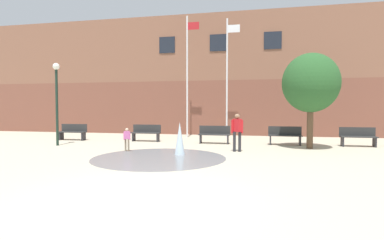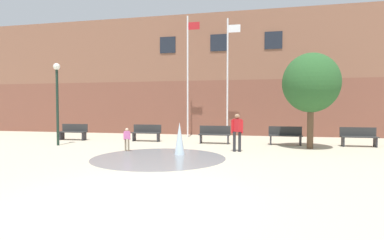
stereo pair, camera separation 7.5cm
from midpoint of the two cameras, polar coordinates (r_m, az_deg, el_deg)
name	(u,v)px [view 2 (the right image)]	position (r m, az deg, el deg)	size (l,w,h in m)	color
ground_plane	(136,196)	(6.52, -10.23, -14.14)	(100.00, 100.00, 0.00)	#BCB299
library_building	(223,78)	(23.14, 6.07, 7.90)	(36.00, 6.05, 8.15)	brown
splash_fountain	(170,147)	(11.49, -4.04, -5.21)	(4.91, 4.91, 1.27)	gray
park_bench_far_left	(74,132)	(18.31, -21.52, -2.07)	(1.60, 0.44, 0.91)	#28282D
park_bench_left_of_flagpoles	(147,132)	(16.60, -8.53, -2.37)	(1.60, 0.44, 0.91)	#28282D
park_bench_under_right_flagpole	(215,134)	(15.41, 4.47, -2.72)	(1.60, 0.44, 0.91)	#28282D
park_bench_near_trashcan	(285,135)	(15.52, 17.47, -2.78)	(1.60, 0.44, 0.91)	#28282D
park_bench_far_right	(359,137)	(16.21, 29.27, -2.76)	(1.60, 0.44, 0.91)	#28282D
child_in_fountain	(127,138)	(12.94, -12.12, -3.30)	(0.31, 0.19, 0.99)	#89755B
teen_by_trashcan	(237,129)	(12.64, 8.75, -1.79)	(0.50, 0.37, 1.59)	#28282D
flagpole_left	(188,73)	(18.70, -0.62, 8.92)	(0.80, 0.10, 7.47)	silver
flagpole_right	(228,75)	(18.31, 6.99, 8.58)	(0.80, 0.10, 7.17)	silver
lamp_post_left_lane	(57,92)	(15.97, -24.18, 4.88)	(0.32, 0.32, 3.99)	#192D23
street_tree_near_building	(311,83)	(14.43, 21.86, 6.54)	(2.49, 2.49, 4.27)	brown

